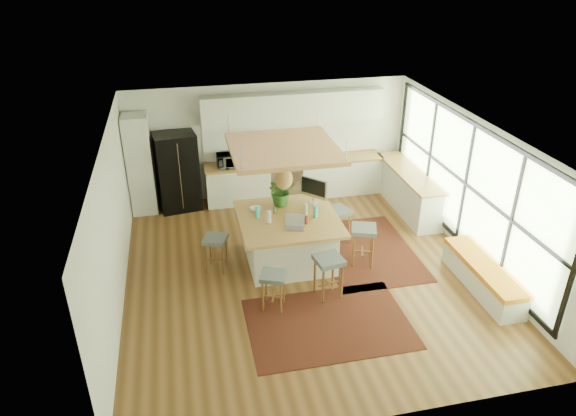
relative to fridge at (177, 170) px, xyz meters
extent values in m
plane|color=#583619|center=(2.16, -3.16, -0.93)|extent=(7.00, 7.00, 0.00)
plane|color=white|center=(2.16, -3.16, 1.78)|extent=(7.00, 7.00, 0.00)
plane|color=silver|center=(2.16, 0.34, 0.42)|extent=(6.50, 0.00, 6.50)
plane|color=silver|center=(2.16, -6.66, 0.42)|extent=(6.50, 0.00, 6.50)
plane|color=silver|center=(-1.09, -3.16, 0.42)|extent=(0.00, 7.00, 7.00)
plane|color=silver|center=(5.41, -3.16, 0.42)|extent=(0.00, 7.00, 7.00)
cube|color=silver|center=(-0.79, 0.02, 0.20)|extent=(0.55, 0.60, 2.25)
cube|color=silver|center=(2.71, 0.02, -0.49)|extent=(4.20, 0.60, 0.88)
cube|color=olive|center=(2.71, 0.02, -0.03)|extent=(4.24, 0.64, 0.05)
cube|color=white|center=(2.71, 0.32, 0.43)|extent=(4.20, 0.02, 0.80)
cube|color=silver|center=(2.71, 0.16, 1.22)|extent=(4.20, 0.34, 0.70)
cube|color=silver|center=(5.09, -1.16, -0.49)|extent=(0.60, 2.50, 0.88)
cube|color=olive|center=(5.09, -1.16, -0.03)|extent=(0.64, 2.54, 0.05)
cube|color=black|center=(2.18, -4.71, -0.92)|extent=(2.60, 1.80, 0.01)
cube|color=black|center=(3.55, -2.74, -0.92)|extent=(1.80, 2.60, 0.01)
imported|color=#A5A5AA|center=(1.17, -0.02, 0.19)|extent=(0.56, 0.32, 0.37)
imported|color=#1E4C19|center=(1.94, -2.16, 0.24)|extent=(0.66, 0.71, 0.48)
imported|color=white|center=(1.41, -2.30, 0.03)|extent=(0.25, 0.25, 0.05)
cylinder|color=#39D7E4|center=(1.41, -2.61, 0.10)|extent=(0.07, 0.07, 0.19)
cylinder|color=white|center=(1.56, -2.86, 0.10)|extent=(0.07, 0.07, 0.19)
cylinder|color=#953531|center=(2.21, -3.01, 0.10)|extent=(0.07, 0.07, 0.19)
cylinder|color=white|center=(2.31, -2.66, 0.10)|extent=(0.07, 0.07, 0.19)
cylinder|color=#62814D|center=(1.76, -2.46, 0.10)|extent=(0.07, 0.07, 0.19)
cylinder|color=#39D7E4|center=(2.46, -2.81, 0.10)|extent=(0.07, 0.07, 0.19)
camera|label=1|loc=(0.13, -11.09, 4.61)|focal=32.61mm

